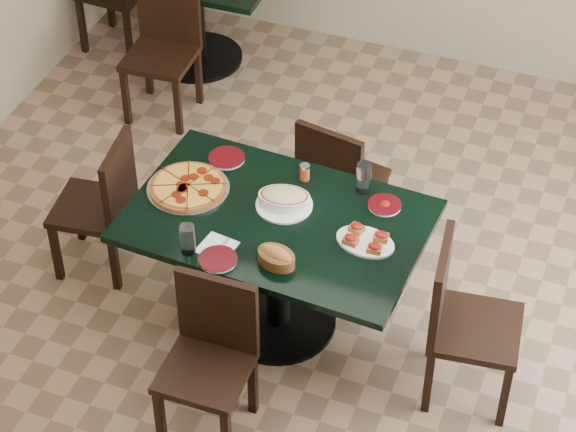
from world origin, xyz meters
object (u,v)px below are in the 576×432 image
at_px(chair_right, 460,315).
at_px(chair_near, 211,350).
at_px(chair_left, 104,200).
at_px(bruschetta_platter, 365,239).
at_px(bread_basket, 276,257).
at_px(lasagna_casserole, 284,199).
at_px(main_table, 277,245).
at_px(chair_far, 337,178).
at_px(back_chair_near, 164,41).
at_px(pepperoni_pizza, 188,187).

bearing_deg(chair_right, chair_near, 112.96).
height_order(chair_left, bruschetta_platter, chair_left).
bearing_deg(chair_right, bread_basket, 96.29).
height_order(chair_right, lasagna_casserole, chair_right).
bearing_deg(main_table, chair_far, 86.99).
bearing_deg(bruschetta_platter, back_chair_near, 148.36).
height_order(main_table, back_chair_near, back_chair_near).
xyz_separation_m(chair_far, back_chair_near, (-1.47, 0.88, 0.03)).
height_order(chair_far, bruschetta_platter, chair_far).
xyz_separation_m(chair_near, chair_right, (1.04, 0.60, 0.04)).
relative_size(chair_left, lasagna_casserole, 2.99).
xyz_separation_m(chair_near, lasagna_casserole, (0.07, 0.79, 0.32)).
distance_m(chair_left, pepperoni_pizza, 0.61).
bearing_deg(lasagna_casserole, chair_left, 169.28).
height_order(chair_near, pepperoni_pizza, chair_near).
height_order(chair_far, back_chair_near, back_chair_near).
distance_m(bread_basket, bruschetta_platter, 0.45).
xyz_separation_m(pepperoni_pizza, bruschetta_platter, (0.96, -0.06, 0.01)).
xyz_separation_m(chair_near, bread_basket, (0.18, 0.40, 0.31)).
xyz_separation_m(chair_near, bruschetta_platter, (0.53, 0.67, 0.30)).
bearing_deg(back_chair_near, chair_far, -33.76).
bearing_deg(main_table, back_chair_near, 134.32).
xyz_separation_m(pepperoni_pizza, lasagna_casserole, (0.50, 0.05, 0.03)).
distance_m(lasagna_casserole, bread_basket, 0.41).
relative_size(chair_right, bread_basket, 4.09).
bearing_deg(back_chair_near, bruschetta_platter, -43.86).
xyz_separation_m(chair_far, lasagna_casserole, (-0.08, -0.62, 0.32)).
bearing_deg(chair_left, bread_basket, 63.85).
bearing_deg(chair_far, lasagna_casserole, 93.32).
distance_m(chair_left, lasagna_casserole, 1.09).
xyz_separation_m(chair_left, back_chair_near, (-0.35, 1.51, 0.03)).
bearing_deg(bread_basket, chair_far, 107.75).
bearing_deg(pepperoni_pizza, main_table, -4.98).
relative_size(chair_left, pepperoni_pizza, 2.02).
bearing_deg(chair_right, lasagna_casserole, 71.80).
bearing_deg(pepperoni_pizza, chair_right, -5.49).
relative_size(chair_near, lasagna_casserole, 2.98).
bearing_deg(lasagna_casserole, pepperoni_pizza, 174.98).
bearing_deg(main_table, bruschetta_platter, 0.79).
relative_size(lasagna_casserole, bread_basket, 1.28).
distance_m(chair_far, chair_near, 1.42).
distance_m(main_table, chair_right, 0.98).
bearing_deg(back_chair_near, chair_right, -38.40).
relative_size(main_table, bread_basket, 6.74).
xyz_separation_m(main_table, lasagna_casserole, (0.00, 0.10, 0.23)).
bearing_deg(back_chair_near, lasagna_casserole, -49.89).
bearing_deg(chair_near, bread_basket, 64.84).
bearing_deg(pepperoni_pizza, chair_left, 175.14).
distance_m(main_table, bruschetta_platter, 0.51).
relative_size(back_chair_near, bruschetta_platter, 2.76).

